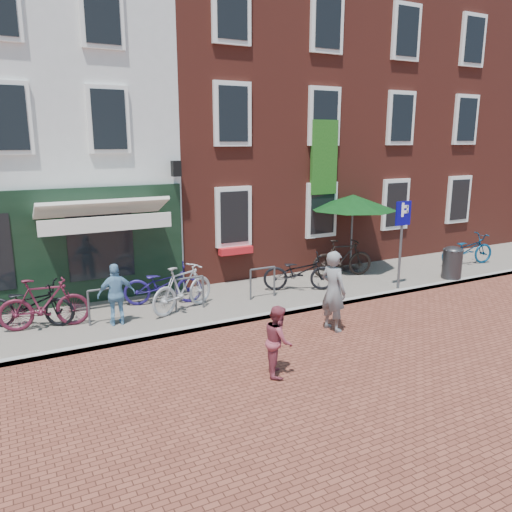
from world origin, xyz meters
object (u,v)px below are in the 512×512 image
bicycle_3 (183,288)px  parking_sign (402,229)px  parasol (353,199)px  bicycle_1 (44,304)px  bicycle_2 (163,284)px  bicycle_0 (29,304)px  bicycle_5 (342,258)px  boy (278,340)px  bicycle_4 (299,272)px  cafe_person (116,294)px  bicycle_6 (467,249)px  woman (333,291)px  litter_bin (452,261)px

bicycle_3 → parking_sign: bearing=-122.9°
parking_sign → parasol: 2.24m
bicycle_1 → bicycle_2: size_ratio=0.97×
bicycle_0 → bicycle_5: size_ratio=1.03×
boy → bicycle_4: (2.93, 3.97, -0.04)m
parasol → cafe_person: 7.83m
bicycle_4 → bicycle_0: bearing=112.1°
bicycle_1 → bicycle_6: bicycle_1 is taller
bicycle_2 → boy: bearing=-154.4°
bicycle_2 → bicycle_0: bearing=110.0°
parasol → woman: parasol is taller
bicycle_6 → parking_sign: bearing=115.1°
parking_sign → bicycle_1: 9.14m
parasol → bicycle_5: (-0.63, -0.41, -1.69)m
parking_sign → bicycle_1: (-8.99, 1.25, -1.10)m
parking_sign → bicycle_6: 4.20m
bicycle_2 → bicycle_3: size_ratio=1.03×
woman → bicycle_3: 3.60m
bicycle_0 → bicycle_4: 6.74m
woman → bicycle_3: woman is taller
parking_sign → woman: size_ratio=1.35×
parasol → bicycle_1: 9.20m
bicycle_3 → bicycle_6: size_ratio=0.97×
bicycle_0 → bicycle_5: bicycle_5 is taller
parasol → bicycle_4: 3.25m
parasol → bicycle_2: parasol is taller
parking_sign → bicycle_4: bearing=155.8°
bicycle_4 → bicycle_5: 2.01m
parking_sign → boy: (-5.47, -2.82, -1.12)m
parking_sign → bicycle_4: 3.02m
parking_sign → litter_bin: bearing=1.6°
parasol → bicycle_6: bearing=-16.1°
parasol → bicycle_5: 1.85m
cafe_person → bicycle_4: 5.01m
boy → woman: bearing=-34.4°
woman → bicycle_0: woman is taller
bicycle_1 → bicycle_4: bicycle_1 is taller
parking_sign → boy: parking_sign is taller
litter_bin → bicycle_6: (1.77, 0.98, -0.02)m
bicycle_0 → bicycle_3: 3.39m
parking_sign → bicycle_6: size_ratio=1.25×
bicycle_4 → litter_bin: bearing=-77.7°
parasol → bicycle_3: size_ratio=1.43×
parking_sign → bicycle_5: 2.16m
bicycle_6 → boy: bearing=122.6°
bicycle_4 → woman: bearing=-171.1°
bicycle_5 → parking_sign: bearing=-146.5°
boy → bicycle_1: boy is taller
cafe_person → bicycle_1: 1.54m
boy → bicycle_5: 6.66m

